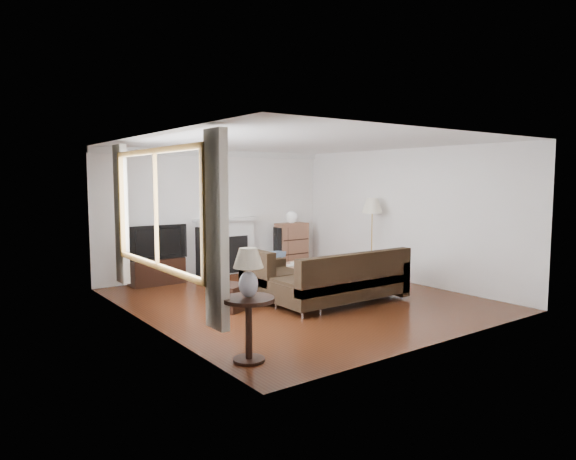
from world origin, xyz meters
TOP-DOWN VIEW (x-y plane):
  - room at (0.00, 0.00)m, footprint 5.10×5.60m
  - window at (-2.45, -0.20)m, footprint 0.12×2.74m
  - curtain_near at (-2.40, -1.72)m, footprint 0.10×0.35m
  - curtain_far at (-2.40, 1.32)m, footprint 0.10×0.35m
  - fireplace at (0.15, 2.64)m, footprint 1.40×0.26m
  - tv_stand at (-1.39, 2.50)m, footprint 0.97×0.43m
  - television at (-1.39, 2.50)m, footprint 1.07×0.14m
  - speaker_left at (-0.36, 2.52)m, footprint 0.35×0.39m
  - speaker_right at (1.44, 2.54)m, footprint 0.33×0.36m
  - bookshelf at (1.73, 2.53)m, footprint 0.71×0.34m
  - globe_lamp at (1.73, 2.53)m, footprint 0.26×0.26m
  - sectional_sofa at (0.35, -0.63)m, footprint 2.40×1.76m
  - coffee_table at (0.39, 0.78)m, footprint 1.16×0.82m
  - footstool at (-1.24, 0.07)m, footprint 0.60×0.60m
  - floor_lamp at (2.20, 0.56)m, footprint 0.54×0.54m
  - side_table at (-2.15, -1.94)m, footprint 0.55×0.55m
  - table_lamp at (-2.15, -1.94)m, footprint 0.32×0.32m

SIDE VIEW (x-z plane):
  - footstool at x=-1.24m, z-range 0.00..0.38m
  - coffee_table at x=0.39m, z-range 0.00..0.41m
  - tv_stand at x=-1.39m, z-range 0.00..0.48m
  - side_table at x=-2.15m, z-range 0.00..0.69m
  - sectional_sofa at x=0.35m, z-range 0.00..0.78m
  - speaker_right at x=1.44m, z-range 0.00..0.89m
  - bookshelf at x=1.73m, z-range 0.00..0.98m
  - speaker_left at x=-0.36m, z-range 0.00..1.00m
  - fireplace at x=0.15m, z-range 0.00..1.15m
  - floor_lamp at x=2.20m, z-range 0.00..1.57m
  - television at x=-1.39m, z-range 0.48..1.10m
  - table_lamp at x=-2.15m, z-range 0.69..1.21m
  - globe_lamp at x=1.73m, z-range 0.98..1.23m
  - room at x=0.00m, z-range -0.02..2.52m
  - curtain_near at x=-2.40m, z-range 0.35..2.45m
  - curtain_far at x=-2.40m, z-range 0.35..2.45m
  - window at x=-2.45m, z-range 0.78..2.32m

